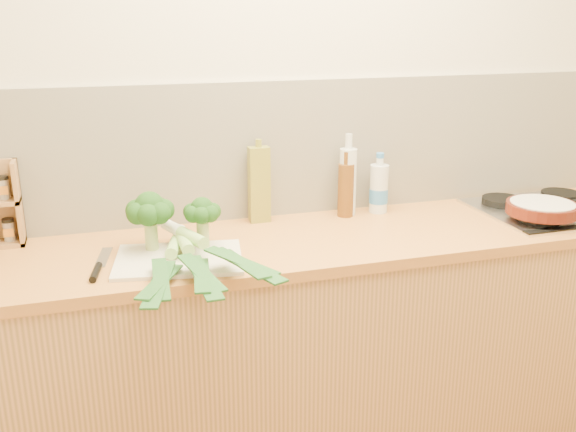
% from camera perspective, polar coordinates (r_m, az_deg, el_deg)
% --- Properties ---
extents(room_shell, '(3.50, 3.50, 3.50)m').
position_cam_1_polar(room_shell, '(2.58, 0.66, 6.01)').
color(room_shell, beige).
rests_on(room_shell, ground).
extents(counter, '(3.20, 0.62, 0.90)m').
position_cam_1_polar(counter, '(2.57, 2.61, -11.23)').
color(counter, tan).
rests_on(counter, ground).
extents(gas_hob, '(0.58, 0.50, 0.04)m').
position_cam_1_polar(gas_hob, '(2.87, 22.35, 0.62)').
color(gas_hob, silver).
rests_on(gas_hob, counter).
extents(chopping_board, '(0.46, 0.37, 0.01)m').
position_cam_1_polar(chopping_board, '(2.17, -9.67, -3.82)').
color(chopping_board, silver).
rests_on(chopping_board, counter).
extents(broccoli_left, '(0.16, 0.17, 0.20)m').
position_cam_1_polar(broccoli_left, '(2.21, -12.19, 0.45)').
color(broccoli_left, '#98AE65').
rests_on(broccoli_left, chopping_board).
extents(broccoli_right, '(0.13, 0.13, 0.18)m').
position_cam_1_polar(broccoli_right, '(2.21, -7.65, 0.27)').
color(broccoli_right, '#98AE65').
rests_on(broccoli_right, chopping_board).
extents(leek_front, '(0.23, 0.65, 0.04)m').
position_cam_1_polar(leek_front, '(2.13, -10.39, -3.44)').
color(leek_front, white).
rests_on(leek_front, chopping_board).
extents(leek_mid, '(0.11, 0.63, 0.04)m').
position_cam_1_polar(leek_mid, '(2.09, -8.71, -3.23)').
color(leek_mid, white).
rests_on(leek_mid, chopping_board).
extents(leek_back, '(0.29, 0.64, 0.04)m').
position_cam_1_polar(leek_back, '(2.11, -7.47, -2.44)').
color(leek_back, white).
rests_on(leek_back, chopping_board).
extents(chefs_knife, '(0.08, 0.31, 0.02)m').
position_cam_1_polar(chefs_knife, '(2.14, -16.55, -4.49)').
color(chefs_knife, silver).
rests_on(chefs_knife, counter).
extents(skillet, '(0.40, 0.27, 0.05)m').
position_cam_1_polar(skillet, '(2.69, 21.69, 0.67)').
color(skillet, '#4C160C').
rests_on(skillet, gas_hob).
extents(oil_tin, '(0.08, 0.05, 0.33)m').
position_cam_1_polar(oil_tin, '(2.50, -2.58, 2.84)').
color(oil_tin, olive).
rests_on(oil_tin, counter).
extents(glass_bottle, '(0.07, 0.07, 0.33)m').
position_cam_1_polar(glass_bottle, '(2.60, 5.33, 3.15)').
color(glass_bottle, silver).
rests_on(glass_bottle, counter).
extents(amber_bottle, '(0.06, 0.06, 0.27)m').
position_cam_1_polar(amber_bottle, '(2.59, 5.15, 2.40)').
color(amber_bottle, '#5E3711').
rests_on(amber_bottle, counter).
extents(water_bottle, '(0.08, 0.08, 0.23)m').
position_cam_1_polar(water_bottle, '(2.66, 8.07, 2.32)').
color(water_bottle, silver).
rests_on(water_bottle, counter).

